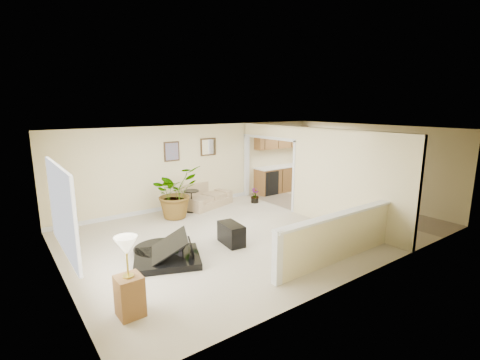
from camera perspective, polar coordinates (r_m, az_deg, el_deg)
floor at (r=8.88m, az=3.29°, el=-8.12°), size 9.00×9.00×0.00m
back_wall at (r=10.97m, az=-6.59°, el=2.48°), size 9.00×0.04×2.50m
front_wall at (r=6.57m, az=20.27°, el=-4.71°), size 9.00×0.04×2.50m
left_wall at (r=6.73m, az=-27.87°, el=-4.99°), size 0.04×6.00×2.50m
right_wall at (r=11.86m, az=20.47°, el=2.51°), size 0.04×6.00×2.50m
ceiling at (r=8.36m, az=3.50°, el=8.19°), size 9.00×6.00×0.04m
kitchen_vinyl at (r=11.05m, az=16.08°, el=-4.48°), size 2.70×6.00×0.01m
interior_partition at (r=9.93m, az=10.52°, el=1.16°), size 0.18×5.99×2.50m
pony_half_wall at (r=7.24m, az=15.55°, el=-8.95°), size 3.42×0.22×1.00m
left_window at (r=6.20m, az=-27.22°, el=-4.37°), size 0.05×2.15×1.45m
wall_art_left at (r=10.45m, az=-11.13°, el=4.62°), size 0.48×0.04×0.58m
wall_mirror at (r=11.02m, az=-5.23°, el=5.44°), size 0.55×0.04×0.55m
kitchen_cabinets at (r=12.69m, az=6.70°, el=2.03°), size 2.36×0.65×2.33m
piano at (r=7.19m, az=-12.65°, el=-9.07°), size 1.80×1.77×1.21m
piano_bench at (r=7.92m, az=-1.45°, el=-8.83°), size 0.44×0.75×0.48m
loveseat at (r=10.90m, az=-5.77°, el=-2.44°), size 1.85×1.36×0.91m
accent_table at (r=10.29m, az=-7.97°, el=-2.98°), size 0.44×0.44×0.64m
palm_plant at (r=9.80m, az=-10.61°, el=-2.04°), size 1.59×1.48×1.44m
small_plant at (r=11.21m, az=2.43°, el=-2.73°), size 0.29×0.29×0.47m
lamp_stand at (r=5.55m, az=-17.79°, el=-15.77°), size 0.37×0.37×1.24m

